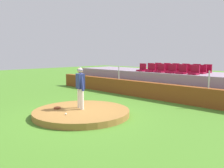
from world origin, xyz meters
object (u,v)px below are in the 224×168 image
Objects in this scene: stadium_chair_9 at (178,70)px; stadium_chair_17 at (207,70)px; fielding_glove at (57,108)px; stadium_chair_1 at (151,69)px; stadium_chair_2 at (161,70)px; stadium_chair_7 at (159,69)px; stadium_chair_8 at (168,69)px; stadium_chair_5 at (194,72)px; stadium_chair_15 at (185,69)px; stadium_chair_3 at (171,70)px; stadium_chair_11 at (201,71)px; pitcher at (80,85)px; stadium_chair_16 at (196,70)px; baseball at (66,114)px; stadium_chair_0 at (142,69)px; stadium_chair_6 at (150,68)px; stadium_chair_12 at (157,68)px; stadium_chair_10 at (190,70)px; stadium_chair_4 at (182,71)px; stadium_chair_14 at (175,69)px; stadium_chair_13 at (166,68)px.

stadium_chair_17 is (1.38, 0.87, 0.00)m from stadium_chair_9.
fielding_glove is 8.01m from stadium_chair_9.
stadium_chair_2 is (0.68, 0.00, 0.00)m from stadium_chair_1.
stadium_chair_8 is (0.72, -0.03, 0.00)m from stadium_chair_7.
stadium_chair_15 is at bearing -50.18° from stadium_chair_5.
stadium_chair_11 is (1.40, 0.88, 0.00)m from stadium_chair_3.
stadium_chair_5 is 1.00× the size of stadium_chair_9.
stadium_chair_5 is at bearing 93.27° from pitcher.
stadium_chair_1 is 2.72m from stadium_chair_16.
baseball is 7.65m from stadium_chair_0.
fielding_glove is at bearing 96.80° from stadium_chair_6.
pitcher is at bearing 101.00° from stadium_chair_12.
pitcher reaches higher than stadium_chair_10.
pitcher is at bearing 72.64° from stadium_chair_5.
stadium_chair_3 is (0.13, 7.28, 1.27)m from baseball.
stadium_chair_2 is at bearing 179.66° from stadium_chair_0.
pitcher is 3.48× the size of stadium_chair_15.
stadium_chair_0 is 2.29m from stadium_chair_9.
stadium_chair_9 is 1.00× the size of stadium_chair_11.
stadium_chair_4 is 0.72m from stadium_chair_5.
fielding_glove is at bearing 69.76° from stadium_chair_5.
stadium_chair_12 is (-3.50, 0.80, 0.00)m from stadium_chair_11.
stadium_chair_9 is 0.87m from stadium_chair_15.
baseball is at bearing 88.95° from stadium_chair_3.
stadium_chair_0 is 1.00× the size of stadium_chair_6.
stadium_chair_11 is (3.53, 0.88, 0.00)m from stadium_chair_0.
stadium_chair_14 is 1.00× the size of stadium_chair_17.
stadium_chair_1 and stadium_chair_4 have the same top height.
stadium_chair_6 is at bearing -32.03° from stadium_chair_2.
stadium_chair_5 is at bearing -179.58° from stadium_chair_1.
stadium_chair_10 is (0.84, 8.16, 1.27)m from baseball.
stadium_chair_0 is at bearing 17.34° from stadium_chair_10.
stadium_chair_4 and stadium_chair_11 have the same top height.
stadium_chair_10 and stadium_chair_11 have the same top height.
stadium_chair_10 is at bearing -179.45° from stadium_chair_7.
fielding_glove is 7.15m from stadium_chair_0.
stadium_chair_3 is 1.00× the size of stadium_chair_15.
stadium_chair_5 and stadium_chair_9 have the same top height.
stadium_chair_7 is at bearing -129.57° from stadium_chair_0.
stadium_chair_5 and stadium_chair_6 have the same top height.
stadium_chair_5 is at bearing 158.37° from stadium_chair_8.
stadium_chair_14 is at bearing -112.23° from stadium_chair_1.
stadium_chair_5 is (3.53, 0.01, 0.00)m from stadium_chair_0.
stadium_chair_13 is at bearing 0.17° from stadium_chair_16.
stadium_chair_6 is 3.51m from stadium_chair_11.
baseball is at bearing 89.37° from stadium_chair_15.
stadium_chair_6 and stadium_chair_8 have the same top height.
stadium_chair_8 is at bearing 128.43° from stadium_chair_13.
baseball is 7.40m from stadium_chair_2.
baseball is 0.15× the size of stadium_chair_17.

